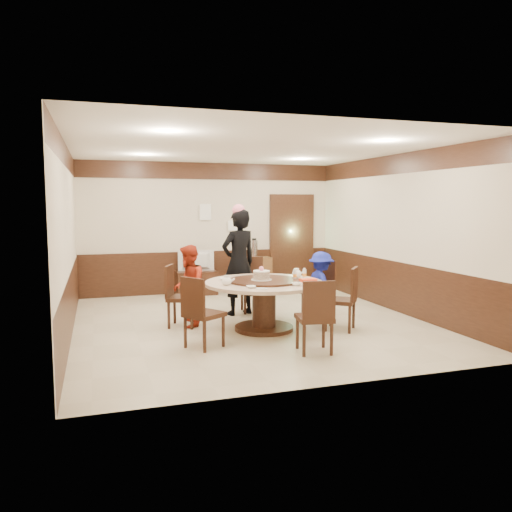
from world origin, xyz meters
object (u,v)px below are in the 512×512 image
object	(u,v)px
side_cabinet	(252,274)
television	(196,261)
person_blue	(321,286)
thermos	(254,249)
birthday_cake	(261,275)
tv_stand	(197,283)
banquet_table	(264,296)
person_standing	(239,262)
shrimp_platter	(308,281)
person_red	(189,286)

from	to	relation	value
side_cabinet	television	bearing A→B (deg)	-178.64
person_blue	thermos	xyz separation A→B (m)	(-0.23, 2.96, 0.37)
birthday_cake	tv_stand	bearing A→B (deg)	96.22
banquet_table	person_standing	bearing A→B (deg)	93.44
thermos	television	bearing A→B (deg)	-178.68
birthday_cake	television	size ratio (longest dim) A/B	0.41
shrimp_platter	tv_stand	world-z (taller)	shrimp_platter
birthday_cake	thermos	xyz separation A→B (m)	(0.94, 3.34, 0.09)
birthday_cake	shrimp_platter	distance (m)	0.71
banquet_table	person_standing	distance (m)	1.23
person_red	person_standing	bearing A→B (deg)	134.07
banquet_table	person_blue	distance (m)	1.18
banquet_table	shrimp_platter	world-z (taller)	shrimp_platter
person_red	television	distance (m)	2.79
person_red	tv_stand	xyz separation A→B (m)	(0.65, 2.72, -0.39)
tv_stand	side_cabinet	bearing A→B (deg)	1.36
banquet_table	shrimp_platter	size ratio (longest dim) A/B	5.99
television	banquet_table	bearing A→B (deg)	104.28
person_blue	television	world-z (taller)	person_blue
person_standing	birthday_cake	distance (m)	1.19
person_standing	side_cabinet	distance (m)	2.40
person_red	side_cabinet	world-z (taller)	person_red
banquet_table	birthday_cake	world-z (taller)	birthday_cake
banquet_table	television	size ratio (longest dim) A/B	2.35
person_red	side_cabinet	xyz separation A→B (m)	(1.91, 2.75, -0.27)
television	person_standing	bearing A→B (deg)	106.27
banquet_table	person_red	xyz separation A→B (m)	(-1.06, 0.57, 0.11)
person_red	shrimp_platter	bearing A→B (deg)	74.39
person_standing	side_cabinet	world-z (taller)	person_standing
person_red	birthday_cake	bearing A→B (deg)	72.63
shrimp_platter	tv_stand	xyz separation A→B (m)	(-1.00, 3.61, -0.53)
person_blue	thermos	bearing A→B (deg)	-3.09
person_red	person_blue	world-z (taller)	person_red
person_red	television	xyz separation A→B (m)	(0.65, 2.72, 0.08)
tv_stand	side_cabinet	world-z (taller)	side_cabinet
shrimp_platter	television	xyz separation A→B (m)	(-1.00, 3.61, -0.06)
banquet_table	tv_stand	xyz separation A→B (m)	(-0.41, 3.28, -0.28)
person_standing	thermos	xyz separation A→B (m)	(0.96, 2.15, 0.02)
person_red	thermos	world-z (taller)	person_red
shrimp_platter	side_cabinet	distance (m)	3.67
person_blue	birthday_cake	bearing A→B (deg)	100.27
side_cabinet	thermos	bearing A→B (deg)	0.00
banquet_table	shrimp_platter	bearing A→B (deg)	-29.22
banquet_table	birthday_cake	size ratio (longest dim) A/B	5.78
person_red	television	world-z (taller)	person_red
person_blue	birthday_cake	xyz separation A→B (m)	(-1.17, -0.38, 0.28)
shrimp_platter	tv_stand	distance (m)	3.78
person_red	tv_stand	world-z (taller)	person_red
shrimp_platter	person_standing	bearing A→B (deg)	113.73
banquet_table	person_standing	xyz separation A→B (m)	(-0.07, 1.16, 0.38)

